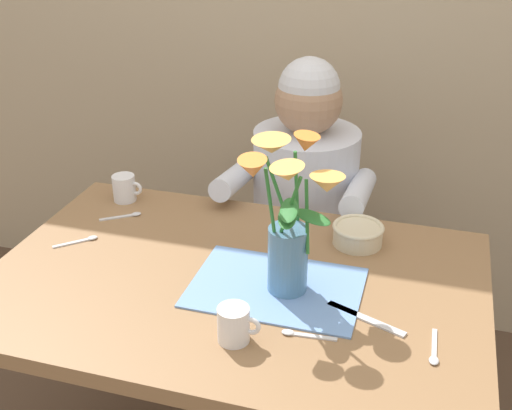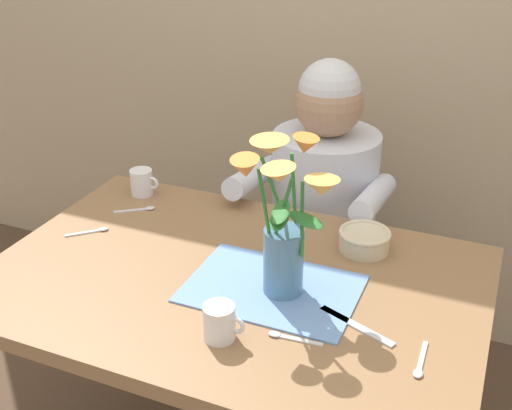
{
  "view_description": "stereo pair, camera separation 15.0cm",
  "coord_description": "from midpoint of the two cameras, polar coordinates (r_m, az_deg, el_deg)",
  "views": [
    {
      "loc": [
        0.42,
        -1.23,
        1.6
      ],
      "look_at": [
        0.04,
        0.05,
        0.92
      ],
      "focal_mm": 44.79,
      "sensor_mm": 36.0,
      "label": 1
    },
    {
      "loc": [
        0.56,
        -1.18,
        1.6
      ],
      "look_at": [
        0.04,
        0.05,
        0.92
      ],
      "focal_mm": 44.79,
      "sensor_mm": 36.0,
      "label": 2
    }
  ],
  "objects": [
    {
      "name": "dining_table",
      "position": [
        1.62,
        -4.6,
        -9.45
      ],
      "size": [
        1.2,
        0.8,
        0.74
      ],
      "color": "olive",
      "rests_on": "ground_plane"
    },
    {
      "name": "seated_person",
      "position": [
        2.14,
        2.28,
        -1.99
      ],
      "size": [
        0.45,
        0.47,
        1.14
      ],
      "rotation": [
        0.0,
        0.0,
        0.05
      ],
      "color": "#4C4C56",
      "rests_on": "ground_plane"
    },
    {
      "name": "striped_placemat",
      "position": [
        1.52,
        -1.04,
        -7.44
      ],
      "size": [
        0.4,
        0.28,
        0.0
      ],
      "primitive_type": "cube",
      "color": "#6B93D1",
      "rests_on": "dining_table"
    },
    {
      "name": "flower_vase",
      "position": [
        1.41,
        -0.1,
        -1.5
      ],
      "size": [
        0.24,
        0.24,
        0.37
      ],
      "color": "teal",
      "rests_on": "dining_table"
    },
    {
      "name": "ceramic_bowl",
      "position": [
        1.69,
        6.6,
        -2.62
      ],
      "size": [
        0.14,
        0.14,
        0.06
      ],
      "color": "beige",
      "rests_on": "dining_table"
    },
    {
      "name": "dinner_knife",
      "position": [
        1.43,
        6.78,
        -10.15
      ],
      "size": [
        0.18,
        0.09,
        0.0
      ],
      "primitive_type": "cube",
      "rotation": [
        0.0,
        0.0,
        -0.37
      ],
      "color": "silver",
      "rests_on": "dining_table"
    },
    {
      "name": "ceramic_mug",
      "position": [
        1.96,
        -13.81,
        1.43
      ],
      "size": [
        0.09,
        0.07,
        0.08
      ],
      "color": "silver",
      "rests_on": "dining_table"
    },
    {
      "name": "tea_cup",
      "position": [
        1.35,
        -5.19,
        -10.68
      ],
      "size": [
        0.09,
        0.07,
        0.08
      ],
      "color": "silver",
      "rests_on": "dining_table"
    },
    {
      "name": "spoon_0",
      "position": [
        1.79,
        -17.57,
        -3.08
      ],
      "size": [
        0.1,
        0.09,
        0.01
      ],
      "color": "silver",
      "rests_on": "dining_table"
    },
    {
      "name": "spoon_1",
      "position": [
        1.88,
        -13.69,
        -0.98
      ],
      "size": [
        0.11,
        0.08,
        0.01
      ],
      "color": "silver",
      "rests_on": "dining_table"
    },
    {
      "name": "spoon_2",
      "position": [
        1.36,
        12.55,
        -12.86
      ],
      "size": [
        0.02,
        0.12,
        0.01
      ],
      "color": "silver",
      "rests_on": "dining_table"
    },
    {
      "name": "spoon_3",
      "position": [
        1.38,
        0.79,
        -11.57
      ],
      "size": [
        0.12,
        0.02,
        0.01
      ],
      "color": "silver",
      "rests_on": "dining_table"
    }
  ]
}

